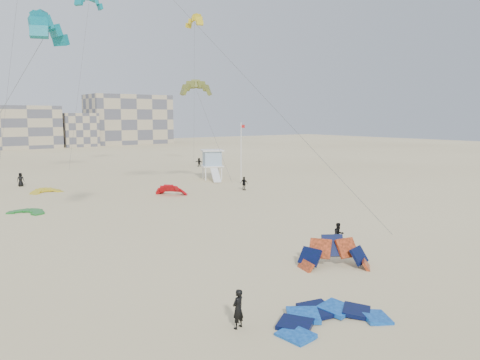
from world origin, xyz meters
TOP-DOWN VIEW (x-y plane):
  - ground at (0.00, 0.00)m, footprint 320.00×320.00m
  - kite_ground_blue at (2.46, -3.01)m, footprint 5.69×5.88m
  - kite_ground_orange at (8.29, 2.08)m, footprint 5.99×5.94m
  - kite_ground_green at (-3.00, 29.81)m, footprint 4.62×4.60m
  - kite_ground_red_far at (12.79, 31.22)m, footprint 5.24×5.23m
  - kite_ground_yellow at (1.51, 41.35)m, footprint 3.69×3.89m
  - kitesurfer_main at (-1.09, -1.06)m, footprint 0.71×0.56m
  - kitesurfer_b at (11.98, 5.16)m, footprint 0.94×0.82m
  - kitesurfer_d at (21.50, 28.96)m, footprint 0.79×1.05m
  - kitesurfer_e at (0.10, 48.39)m, footprint 0.95×0.71m
  - kitesurfer_f at (31.21, 55.71)m, footprint 0.99×1.53m
  - kite_fly_teal_a at (-3.69, 16.45)m, footprint 9.63×8.76m
  - kite_fly_olive at (17.42, 33.23)m, footprint 5.02×6.25m
  - kite_fly_yellow at (26.54, 48.82)m, footprint 4.19×6.56m
  - kite_fly_teal_b at (11.92, 54.17)m, footprint 6.52×5.11m
  - lifeguard_tower_near at (23.81, 39.75)m, footprint 3.92×6.31m
  - flagpole at (24.80, 34.10)m, footprint 0.66×0.10m
  - condo_east at (50.00, 132.00)m, footprint 26.00×14.00m
  - condo_fill_right at (32.00, 128.00)m, footprint 10.00×10.00m

SIDE VIEW (x-z plane):
  - ground at x=0.00m, z-range 0.00..0.00m
  - kite_ground_blue at x=2.46m, z-range -0.56..0.56m
  - kite_ground_orange at x=8.29m, z-range -2.15..2.15m
  - kite_ground_green at x=-3.00m, z-range -0.31..0.31m
  - kite_ground_red_far at x=12.79m, z-range -1.84..1.84m
  - kite_ground_yellow at x=1.51m, z-range -0.78..0.78m
  - kitesurfer_f at x=31.21m, z-range 0.00..1.58m
  - kitesurfer_b at x=11.98m, z-range 0.00..1.63m
  - kitesurfer_d at x=21.50m, z-range 0.00..1.66m
  - kitesurfer_main at x=-1.09m, z-range 0.00..1.71m
  - kitesurfer_e at x=0.10m, z-range 0.00..1.77m
  - lifeguard_tower_near at x=23.81m, z-range -0.02..4.23m
  - flagpole at x=24.80m, z-range 0.20..8.34m
  - condo_fill_right at x=32.00m, z-range 0.00..10.00m
  - condo_east at x=50.00m, z-range 0.00..16.00m
  - kite_fly_olive at x=17.42m, z-range 5.82..18.54m
  - kite_fly_teal_a at x=-3.69m, z-range 6.99..21.92m
  - kite_fly_yellow at x=26.54m, z-range 11.63..35.47m
  - kite_fly_teal_b at x=11.92m, z-range 12.52..38.60m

